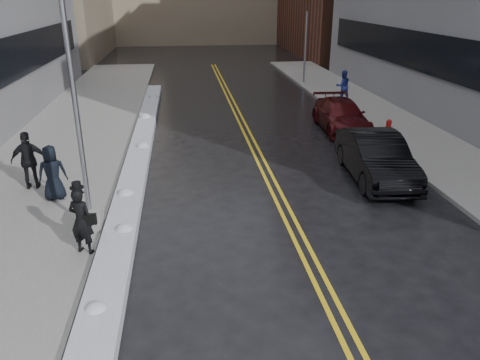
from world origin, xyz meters
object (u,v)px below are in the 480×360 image
object	(u,v)px
pedestrian_d	(29,160)
pedestrian_east	(343,86)
pedestrian_c	(52,173)
car_maroon	(341,115)
fire_hydrant	(389,126)
car_black	(376,157)
lamppost	(81,149)
traffic_signal	(306,37)
pedestrian_fedora	(81,221)

from	to	relation	value
pedestrian_d	pedestrian_east	world-z (taller)	pedestrian_d
pedestrian_c	pedestrian_d	distance (m)	1.44
pedestrian_east	car_maroon	size ratio (longest dim) A/B	0.37
pedestrian_d	pedestrian_c	bearing A→B (deg)	125.83
pedestrian_east	fire_hydrant	bearing A→B (deg)	86.26
car_black	car_maroon	world-z (taller)	car_black
car_black	fire_hydrant	bearing A→B (deg)	65.48
fire_hydrant	lamppost	bearing A→B (deg)	-146.96
traffic_signal	pedestrian_fedora	size ratio (longest dim) A/B	3.35
lamppost	pedestrian_east	bearing A→B (deg)	50.74
fire_hydrant	car_black	size ratio (longest dim) A/B	0.14
pedestrian_fedora	lamppost	bearing A→B (deg)	-64.81
lamppost	fire_hydrant	bearing A→B (deg)	33.04
pedestrian_east	car_black	size ratio (longest dim) A/B	0.37
fire_hydrant	pedestrian_fedora	distance (m)	15.38
fire_hydrant	pedestrian_d	xyz separation A→B (m)	(-14.78, -4.70, 0.60)
traffic_signal	car_black	bearing A→B (deg)	-96.57
pedestrian_d	pedestrian_fedora	bearing A→B (deg)	111.54
pedestrian_d	car_black	distance (m)	12.10
car_maroon	car_black	bearing A→B (deg)	-94.98
fire_hydrant	pedestrian_d	world-z (taller)	pedestrian_d
car_black	car_maroon	distance (m)	6.59
lamppost	car_maroon	distance (m)	14.31
car_black	traffic_signal	bearing A→B (deg)	87.32
pedestrian_fedora	car_black	size ratio (longest dim) A/B	0.35
lamppost	fire_hydrant	xyz separation A→B (m)	(12.30, 8.00, -1.98)
car_maroon	fire_hydrant	bearing A→B (deg)	-38.22
pedestrian_east	car_black	distance (m)	12.58
pedestrian_fedora	pedestrian_east	xyz separation A→B (m)	(12.43, 16.59, 0.04)
pedestrian_east	traffic_signal	bearing A→B (deg)	-86.40
pedestrian_fedora	pedestrian_c	world-z (taller)	pedestrian_c
pedestrian_c	pedestrian_east	xyz separation A→B (m)	(13.98, 13.03, 0.03)
traffic_signal	car_maroon	bearing A→B (deg)	-96.01
pedestrian_fedora	car_black	bearing A→B (deg)	-132.98
pedestrian_east	car_maroon	bearing A→B (deg)	68.47
lamppost	car_black	bearing A→B (deg)	17.52
fire_hydrant	pedestrian_d	size ratio (longest dim) A/B	0.37
pedestrian_east	car_maroon	distance (m)	6.06
pedestrian_d	lamppost	bearing A→B (deg)	119.58
pedestrian_fedora	pedestrian_c	bearing A→B (deg)	-43.86
lamppost	pedestrian_fedora	size ratio (longest dim) A/B	4.26
pedestrian_d	car_black	bearing A→B (deg)	171.46
traffic_signal	pedestrian_east	bearing A→B (deg)	-84.15
lamppost	pedestrian_d	world-z (taller)	lamppost
pedestrian_fedora	pedestrian_d	xyz separation A→B (m)	(-2.54, 4.61, 0.10)
fire_hydrant	pedestrian_east	bearing A→B (deg)	88.51
pedestrian_c	pedestrian_fedora	bearing A→B (deg)	102.89
traffic_signal	lamppost	bearing A→B (deg)	-118.21
fire_hydrant	traffic_signal	size ratio (longest dim) A/B	0.12
fire_hydrant	car_black	bearing A→B (deg)	-118.41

